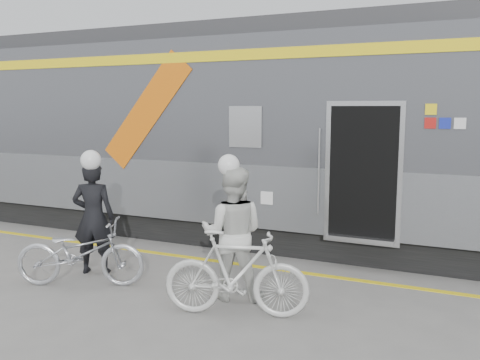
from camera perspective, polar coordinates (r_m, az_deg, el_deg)
The scene contains 9 objects.
ground at distance 6.82m, azimuth -9.07°, elevation -14.15°, with size 90.00×90.00×0.00m, color slate.
train at distance 10.15m, azimuth 3.00°, elevation 5.18°, with size 24.00×3.17×4.10m.
safety_strip at distance 8.59m, azimuth -1.15°, elevation -9.28°, with size 24.00×0.12×0.01m, color yellow.
man at distance 8.22m, azimuth -16.12°, elevation -4.05°, with size 0.65×0.42×1.77m, color black.
bicycle_left at distance 7.78m, azimuth -17.49°, elevation -7.81°, with size 0.65×1.85×0.97m, color #B5B7BD.
woman at distance 6.87m, azimuth -0.82°, elevation -5.97°, with size 0.88×0.68×1.80m, color silver.
bicycle_right at distance 6.37m, azimuth -0.43°, elevation -10.45°, with size 0.51×1.82×1.09m, color silver.
helmet_man at distance 8.07m, azimuth -16.41°, elevation 3.18°, with size 0.31×0.31×0.31m, color white.
helmet_woman at distance 6.69m, azimuth -0.83°, elevation 2.74°, with size 0.29×0.29×0.29m, color white.
Camera 1 is at (3.48, -5.27, 2.57)m, focal length 38.00 mm.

